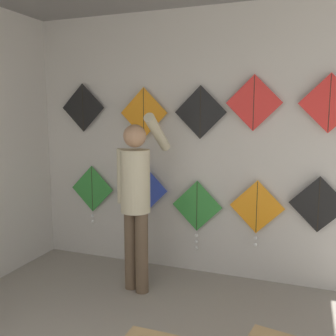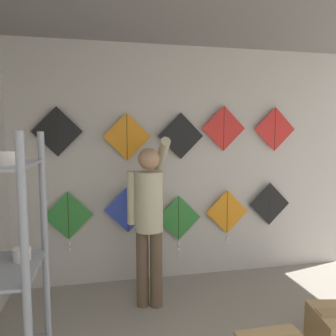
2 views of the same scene
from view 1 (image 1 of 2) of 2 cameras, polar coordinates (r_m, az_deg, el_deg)
name	(u,v)px [view 1 (image 1 of 2)]	position (r m, az deg, el deg)	size (l,w,h in m)	color
back_panel	(198,145)	(4.00, 4.63, 3.55)	(4.60, 0.06, 2.80)	beige
shopkeeper	(136,193)	(3.60, -4.89, -3.78)	(0.43, 0.56, 1.74)	brown
kite_0	(92,191)	(4.51, -11.47, -3.45)	(0.55, 0.04, 0.69)	#338C38
kite_1	(144,190)	(4.19, -3.63, -3.30)	(0.55, 0.01, 0.55)	blue
kite_2	(197,210)	(4.03, 4.42, -6.35)	(0.55, 0.04, 0.76)	#338C38
kite_3	(257,209)	(3.90, 13.36, -6.16)	(0.55, 0.04, 0.69)	orange
kite_4	(319,204)	(3.86, 21.97, -5.18)	(0.55, 0.01, 0.55)	black
kite_5	(83,108)	(4.47, -12.83, 8.95)	(0.55, 0.01, 0.55)	black
kite_6	(144,113)	(4.10, -3.73, 8.38)	(0.55, 0.01, 0.55)	orange
kite_7	(200,112)	(3.89, 4.95, 8.46)	(0.55, 0.01, 0.55)	black
kite_8	(254,103)	(3.79, 12.94, 9.65)	(0.55, 0.01, 0.55)	red
kite_9	(330,103)	(3.76, 23.41, 9.05)	(0.55, 0.01, 0.55)	red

